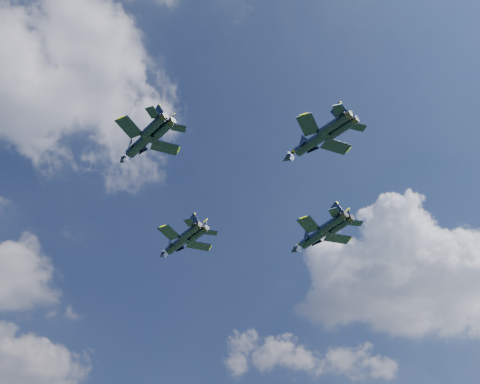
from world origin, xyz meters
name	(u,v)px	position (x,y,z in m)	size (l,w,h in m)	color
jet_lead	(177,244)	(-8.23, 27.95, 65.17)	(12.81, 16.83, 3.98)	black
jet_left	(139,145)	(-27.19, 2.02, 63.35)	(11.50, 15.19, 3.58)	black
jet_right	(314,237)	(13.54, 9.48, 63.70)	(13.67, 17.70, 4.21)	black
jet_slot	(310,143)	(-2.30, -10.95, 65.29)	(12.08, 16.15, 3.80)	black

